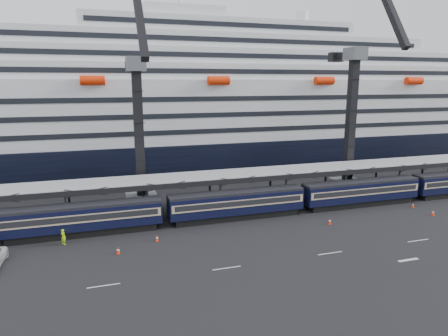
# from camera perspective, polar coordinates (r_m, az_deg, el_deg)

# --- Properties ---
(ground) EXTENTS (260.00, 260.00, 0.00)m
(ground) POSITION_cam_1_polar(r_m,az_deg,el_deg) (50.63, 14.41, -9.66)
(ground) COLOR black
(ground) RESTS_ON ground
(lane_markings) EXTENTS (111.00, 4.27, 0.02)m
(lane_markings) POSITION_cam_1_polar(r_m,az_deg,el_deg) (51.56, 25.40, -10.08)
(lane_markings) COLOR beige
(lane_markings) RESTS_ON ground
(train) EXTENTS (133.05, 3.00, 4.05)m
(train) POSITION_cam_1_polar(r_m,az_deg,el_deg) (56.25, 5.10, -4.73)
(train) COLOR black
(train) RESTS_ON ground
(canopy) EXTENTS (130.00, 6.25, 5.53)m
(canopy) POSITION_cam_1_polar(r_m,az_deg,el_deg) (60.85, 7.76, -0.53)
(canopy) COLOR gray
(canopy) RESTS_ON ground
(cruise_ship) EXTENTS (214.09, 28.84, 34.00)m
(cruise_ship) POSITION_cam_1_polar(r_m,az_deg,el_deg) (89.26, -1.58, 8.19)
(cruise_ship) COLOR black
(cruise_ship) RESTS_ON ground
(crane_dark_near) EXTENTS (4.50, 17.75, 35.08)m
(crane_dark_near) POSITION_cam_1_polar(r_m,az_deg,el_deg) (58.86, -12.06, 5.49)
(crane_dark_near) COLOR #53575C
(crane_dark_near) RESTS_ON ground
(crane_dark_mid) EXTENTS (4.50, 18.24, 39.64)m
(crane_dark_mid) POSITION_cam_1_polar(r_m,az_deg,el_deg) (70.30, 17.91, 7.38)
(crane_dark_mid) COLOR #53575C
(crane_dark_mid) RESTS_ON ground
(worker) EXTENTS (0.80, 0.78, 1.86)m
(worker) POSITION_cam_1_polar(r_m,az_deg,el_deg) (50.52, -21.98, -9.11)
(worker) COLOR #C7FF0D
(worker) RESTS_ON ground
(traffic_cone_a) EXTENTS (0.41, 0.41, 0.83)m
(traffic_cone_a) POSITION_cam_1_polar(r_m,az_deg,el_deg) (50.74, -28.76, -10.29)
(traffic_cone_a) COLOR #FB2E07
(traffic_cone_a) RESTS_ON ground
(traffic_cone_b) EXTENTS (0.39, 0.39, 0.79)m
(traffic_cone_b) POSITION_cam_1_polar(r_m,az_deg,el_deg) (48.67, -9.57, -9.85)
(traffic_cone_b) COLOR #FB2E07
(traffic_cone_b) RESTS_ON ground
(traffic_cone_c) EXTENTS (0.40, 0.40, 0.81)m
(traffic_cone_c) POSITION_cam_1_polar(r_m,az_deg,el_deg) (46.25, -14.90, -11.29)
(traffic_cone_c) COLOR #FB2E07
(traffic_cone_c) RESTS_ON ground
(traffic_cone_d) EXTENTS (0.41, 0.41, 0.82)m
(traffic_cone_d) POSITION_cam_1_polar(r_m,az_deg,el_deg) (55.34, 14.87, -7.34)
(traffic_cone_d) COLOR #FB2E07
(traffic_cone_d) RESTS_ON ground
(traffic_cone_e) EXTENTS (0.35, 0.35, 0.70)m
(traffic_cone_e) POSITION_cam_1_polar(r_m,az_deg,el_deg) (66.74, 25.36, -4.83)
(traffic_cone_e) COLOR #FB2E07
(traffic_cone_e) RESTS_ON ground
(traffic_cone_f) EXTENTS (0.42, 0.42, 0.85)m
(traffic_cone_f) POSITION_cam_1_polar(r_m,az_deg,el_deg) (64.13, 27.69, -5.65)
(traffic_cone_f) COLOR #FB2E07
(traffic_cone_f) RESTS_ON ground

